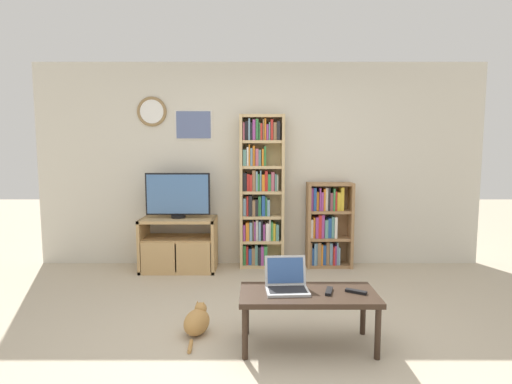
% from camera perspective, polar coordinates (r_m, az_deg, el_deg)
% --- Properties ---
extents(ground_plane, '(18.00, 18.00, 0.00)m').
position_cam_1_polar(ground_plane, '(3.31, 1.01, -20.89)').
color(ground_plane, '#BCAD93').
extents(wall_back, '(5.75, 0.09, 2.60)m').
position_cam_1_polar(wall_back, '(5.19, 0.50, 3.96)').
color(wall_back, beige).
rests_on(wall_back, ground_plane).
extents(tv_stand, '(0.92, 0.50, 0.66)m').
position_cam_1_polar(tv_stand, '(5.10, -10.79, -7.28)').
color(tv_stand, tan).
rests_on(tv_stand, ground_plane).
extents(television, '(0.79, 0.18, 0.56)m').
position_cam_1_polar(television, '(5.02, -10.92, -0.44)').
color(television, black).
rests_on(television, tv_stand).
extents(bookshelf_tall, '(0.56, 0.25, 1.93)m').
position_cam_1_polar(bookshelf_tall, '(5.06, 0.78, -0.09)').
color(bookshelf_tall, tan).
rests_on(bookshelf_tall, ground_plane).
extents(bookshelf_short, '(0.58, 0.26, 1.09)m').
position_cam_1_polar(bookshelf_short, '(5.20, 10.22, -4.73)').
color(bookshelf_short, '#9E754C').
rests_on(bookshelf_short, ground_plane).
extents(coffee_table, '(1.03, 0.48, 0.42)m').
position_cam_1_polar(coffee_table, '(3.16, 7.62, -14.82)').
color(coffee_table, '#332319').
rests_on(coffee_table, ground_plane).
extents(laptop, '(0.34, 0.29, 0.25)m').
position_cam_1_polar(laptop, '(3.15, 4.54, -12.71)').
color(laptop, '#B7BABC').
rests_on(laptop, coffee_table).
extents(remote_near_laptop, '(0.09, 0.17, 0.02)m').
position_cam_1_polar(remote_near_laptop, '(3.16, 10.55, -13.75)').
color(remote_near_laptop, black).
rests_on(remote_near_laptop, coffee_table).
extents(remote_far_from_laptop, '(0.16, 0.12, 0.02)m').
position_cam_1_polar(remote_far_from_laptop, '(3.19, 14.27, -13.62)').
color(remote_far_from_laptop, black).
rests_on(remote_far_from_laptop, coffee_table).
extents(cat, '(0.27, 0.48, 0.25)m').
position_cam_1_polar(cat, '(3.46, -8.21, -17.77)').
color(cat, '#B78447').
rests_on(cat, ground_plane).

